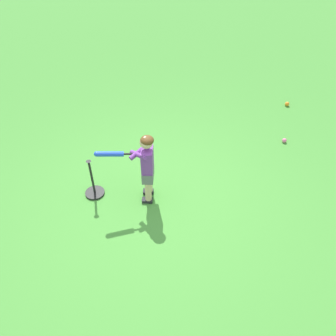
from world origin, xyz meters
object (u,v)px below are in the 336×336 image
(play_ball_behind_batter, at_px, (284,140))
(child_batter, at_px, (145,163))
(play_ball_midfield, at_px, (287,104))
(batting_tee, at_px, (94,188))

(play_ball_behind_batter, bearing_deg, child_batter, -85.57)
(child_batter, distance_m, play_ball_midfield, 3.73)
(batting_tee, bearing_deg, child_batter, 59.31)
(play_ball_midfield, bearing_deg, batting_tee, -79.80)
(play_ball_midfield, distance_m, batting_tee, 4.23)
(child_batter, xyz_separation_m, play_ball_behind_batter, (-0.21, 2.66, -0.61))
(play_ball_behind_batter, distance_m, play_ball_midfield, 1.26)
(batting_tee, bearing_deg, play_ball_midfield, 100.20)
(play_ball_midfield, xyz_separation_m, batting_tee, (0.75, -4.16, 0.06))
(child_batter, relative_size, play_ball_behind_batter, 14.07)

